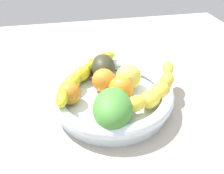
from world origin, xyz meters
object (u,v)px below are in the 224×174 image
(banana_draped_right, at_px, (152,91))
(orange_front, at_px, (69,92))
(avocado_dark, at_px, (103,67))
(orange_mid_left, at_px, (104,80))
(orange_mid_right, at_px, (121,89))
(apple_yellow, at_px, (128,77))
(mango_green, at_px, (113,108))
(banana_draped_left, at_px, (80,76))
(fruit_bowl, at_px, (112,96))

(banana_draped_right, height_order, orange_front, banana_draped_right)
(banana_draped_right, distance_m, avocado_dark, 0.16)
(orange_mid_left, height_order, orange_mid_right, same)
(banana_draped_right, distance_m, apple_yellow, 0.08)
(orange_mid_right, bearing_deg, mango_green, 153.91)
(banana_draped_left, distance_m, mango_green, 0.15)
(avocado_dark, relative_size, apple_yellow, 1.39)
(orange_mid_right, height_order, apple_yellow, apple_yellow)
(banana_draped_right, bearing_deg, avocado_dark, 34.97)
(mango_green, bearing_deg, orange_mid_right, -26.09)
(orange_mid_right, bearing_deg, banana_draped_left, 51.96)
(fruit_bowl, bearing_deg, banana_draped_left, 49.34)
(fruit_bowl, relative_size, orange_front, 5.61)
(fruit_bowl, xyz_separation_m, orange_mid_right, (-0.01, -0.02, 0.03))
(orange_mid_left, distance_m, orange_mid_right, 0.05)
(mango_green, xyz_separation_m, apple_yellow, (0.11, -0.06, -0.00))
(orange_front, distance_m, avocado_dark, 0.13)
(mango_green, bearing_deg, apple_yellow, -29.32)
(fruit_bowl, bearing_deg, apple_yellow, -56.55)
(fruit_bowl, bearing_deg, mango_green, 169.62)
(fruit_bowl, relative_size, mango_green, 2.59)
(banana_draped_right, xyz_separation_m, avocado_dark, (0.13, 0.09, 0.00))
(orange_front, height_order, orange_mid_left, orange_mid_left)
(fruit_bowl, height_order, orange_mid_left, orange_mid_left)
(banana_draped_right, relative_size, orange_mid_right, 3.55)
(banana_draped_right, xyz_separation_m, mango_green, (-0.04, 0.10, 0.00))
(orange_front, bearing_deg, orange_mid_right, -96.91)
(fruit_bowl, relative_size, orange_mid_left, 4.97)
(banana_draped_right, xyz_separation_m, orange_mid_right, (0.03, 0.07, -0.00))
(banana_draped_left, height_order, orange_mid_right, orange_mid_right)
(banana_draped_right, relative_size, mango_green, 1.87)
(orange_mid_left, relative_size, apple_yellow, 0.92)
(orange_front, xyz_separation_m, apple_yellow, (0.03, -0.15, 0.01))
(mango_green, height_order, apple_yellow, mango_green)
(mango_green, distance_m, avocado_dark, 0.17)
(banana_draped_left, relative_size, apple_yellow, 3.37)
(banana_draped_left, distance_m, apple_yellow, 0.12)
(orange_front, xyz_separation_m, mango_green, (-0.08, -0.08, 0.01))
(mango_green, bearing_deg, banana_draped_right, -66.49)
(fruit_bowl, relative_size, apple_yellow, 4.58)
(orange_front, bearing_deg, apple_yellow, -79.53)
(fruit_bowl, xyz_separation_m, banana_draped_left, (0.06, 0.07, 0.03))
(fruit_bowl, distance_m, mango_green, 0.09)
(fruit_bowl, relative_size, banana_draped_right, 1.38)
(banana_draped_right, bearing_deg, banana_draped_left, 58.44)
(fruit_bowl, distance_m, orange_mid_left, 0.04)
(banana_draped_right, bearing_deg, apple_yellow, 29.37)
(banana_draped_left, bearing_deg, avocado_dark, -61.34)
(orange_mid_left, relative_size, avocado_dark, 0.67)
(banana_draped_left, distance_m, avocado_dark, 0.07)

